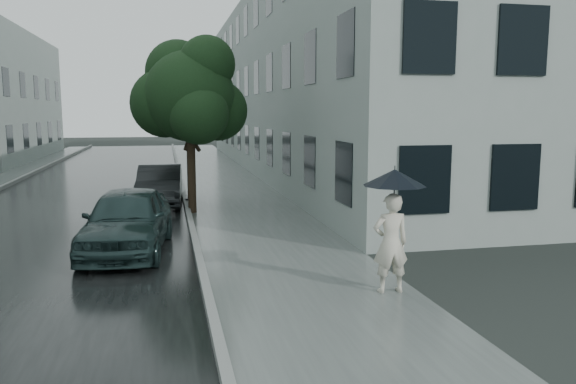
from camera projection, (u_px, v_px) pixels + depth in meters
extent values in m
plane|color=black|center=(291.00, 281.00, 10.27)|extent=(120.00, 120.00, 0.00)
cube|color=slate|center=(230.00, 190.00, 21.92)|extent=(3.50, 60.00, 0.01)
cube|color=slate|center=(183.00, 190.00, 21.53)|extent=(0.15, 60.00, 0.15)
cube|color=black|center=(87.00, 195.00, 20.80)|extent=(6.85, 60.00, 0.00)
cube|color=gray|center=(312.00, 84.00, 29.64)|extent=(7.00, 36.00, 9.00)
cube|color=black|center=(247.00, 83.00, 28.90)|extent=(0.08, 32.40, 7.20)
cube|color=black|center=(36.00, 97.00, 36.53)|extent=(0.08, 16.20, 6.40)
imported|color=beige|center=(391.00, 243.00, 9.49)|extent=(0.63, 0.42, 1.71)
cylinder|color=black|center=(394.00, 210.00, 9.41)|extent=(0.02, 0.02, 0.83)
cone|color=black|center=(395.00, 178.00, 9.33)|extent=(1.37, 1.37, 0.28)
cylinder|color=black|center=(395.00, 168.00, 9.31)|extent=(0.02, 0.02, 0.08)
cylinder|color=black|center=(393.00, 236.00, 9.48)|extent=(0.03, 0.03, 0.06)
cylinder|color=#332619|center=(192.00, 172.00, 16.98)|extent=(0.25, 0.25, 2.48)
sphere|color=#1A391B|center=(190.00, 96.00, 16.66)|extent=(2.70, 2.70, 2.70)
sphere|color=#1A391B|center=(217.00, 110.00, 17.19)|extent=(1.86, 1.86, 1.86)
sphere|color=#1A391B|center=(165.00, 103.00, 16.94)|extent=(2.08, 2.08, 2.08)
sphere|color=#1A391B|center=(198.00, 114.00, 16.07)|extent=(1.75, 1.75, 1.75)
sphere|color=#1A391B|center=(178.00, 72.00, 17.09)|extent=(1.97, 1.97, 1.97)
sphere|color=#1A391B|center=(207.00, 64.00, 16.44)|extent=(1.67, 1.67, 1.67)
cylinder|color=black|center=(188.00, 131.00, 18.31)|extent=(0.12, 0.12, 4.89)
cylinder|color=black|center=(190.00, 201.00, 18.65)|extent=(0.28, 0.28, 0.20)
cylinder|color=black|center=(178.00, 54.00, 17.92)|extent=(0.50, 0.10, 0.08)
sphere|color=silver|center=(168.00, 55.00, 17.87)|extent=(0.32, 0.32, 0.32)
imported|color=#192B2B|center=(127.00, 220.00, 12.26)|extent=(2.09, 4.31, 1.42)
imported|color=black|center=(160.00, 185.00, 18.54)|extent=(1.55, 4.00, 1.30)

